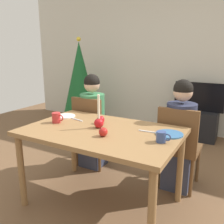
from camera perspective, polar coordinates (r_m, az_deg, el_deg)
name	(u,v)px	position (r m, az deg, el deg)	size (l,w,h in m)	color
ground_plane	(102,202)	(2.54, -2.34, -20.40)	(7.68, 7.68, 0.00)	brown
back_wall	(178,59)	(4.51, 15.33, 12.00)	(6.40, 0.10, 2.60)	beige
dining_table	(101,138)	(2.23, -2.51, -6.19)	(1.40, 0.90, 0.75)	olive
chair_left	(91,128)	(3.03, -4.88, -3.70)	(0.40, 0.40, 0.90)	brown
chair_right	(178,144)	(2.62, 15.33, -7.15)	(0.40, 0.40, 0.90)	brown
person_left_child	(93,123)	(3.04, -4.56, -2.50)	(0.30, 0.30, 1.17)	#33384C
person_right_child	(180,137)	(2.63, 15.59, -5.75)	(0.30, 0.30, 1.17)	#33384C
tv_stand	(197,124)	(4.30, 19.25, -2.78)	(0.64, 0.40, 0.48)	black
tv	(199,97)	(4.19, 19.78, 3.38)	(0.79, 0.05, 0.46)	black
christmas_tree	(80,82)	(4.62, -7.52, 7.04)	(0.71, 0.71, 1.68)	brown
candle_centerpiece	(99,121)	(2.24, -3.10, -2.13)	(0.09, 0.09, 0.31)	red
plate_left	(66,116)	(2.67, -10.85, -0.95)	(0.21, 0.21, 0.01)	white
plate_right	(169,134)	(2.13, 13.31, -5.05)	(0.23, 0.23, 0.01)	teal
mug_left	(57,118)	(2.46, -12.88, -1.30)	(0.13, 0.08, 0.10)	#B72D2D
mug_right	(161,137)	(1.94, 11.54, -5.73)	(0.12, 0.08, 0.09)	#33477F
fork_left	(77,119)	(2.53, -8.32, -1.74)	(0.18, 0.01, 0.01)	silver
fork_right	(149,132)	(2.16, 8.57, -4.58)	(0.18, 0.01, 0.01)	silver
apple_near_candle	(101,120)	(2.38, -2.67, -1.80)	(0.08, 0.08, 0.08)	red
apple_by_left_plate	(103,132)	(2.03, -2.07, -4.69)	(0.08, 0.08, 0.08)	#AC1E19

